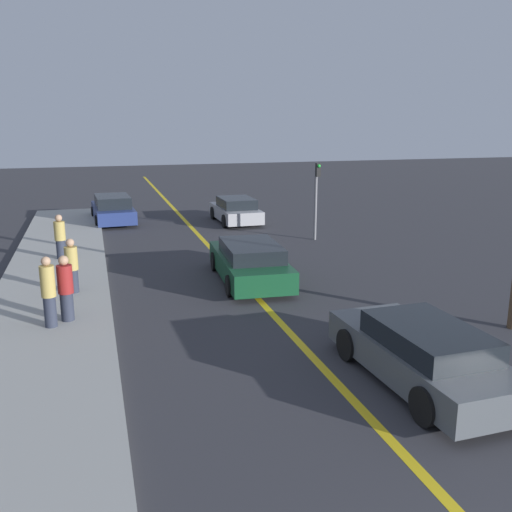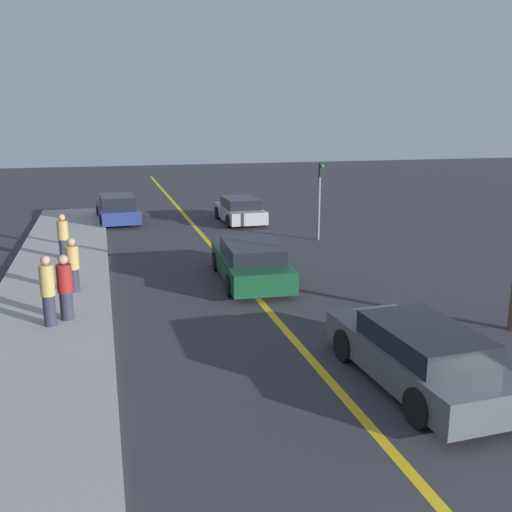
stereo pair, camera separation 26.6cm
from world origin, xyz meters
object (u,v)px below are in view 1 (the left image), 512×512
at_px(pedestrian_by_sign, 60,237).
at_px(traffic_light, 316,192).
at_px(car_far_distant, 236,210).
at_px(pedestrian_mid_group, 66,288).
at_px(car_ahead_center, 250,262).
at_px(car_parked_left_lot, 113,209).
at_px(car_near_right_lane, 422,354).
at_px(pedestrian_far_standing, 72,266).
at_px(pedestrian_near_curb, 48,292).

relative_size(pedestrian_by_sign, traffic_light, 0.49).
relative_size(car_far_distant, pedestrian_mid_group, 2.42).
height_order(car_far_distant, traffic_light, traffic_light).
xyz_separation_m(pedestrian_mid_group, pedestrian_by_sign, (-0.42, 6.74, -0.04)).
bearing_deg(car_ahead_center, car_parked_left_lot, 110.61).
distance_m(pedestrian_mid_group, traffic_light, 12.55).
height_order(car_near_right_lane, car_parked_left_lot, car_parked_left_lot).
relative_size(pedestrian_far_standing, pedestrian_by_sign, 1.00).
bearing_deg(car_far_distant, pedestrian_far_standing, -126.56).
distance_m(car_near_right_lane, car_ahead_center, 7.94).
height_order(pedestrian_by_sign, traffic_light, traffic_light).
distance_m(car_parked_left_lot, pedestrian_mid_group, 14.61).
distance_m(car_far_distant, pedestrian_far_standing, 12.73).
xyz_separation_m(car_parked_left_lot, pedestrian_by_sign, (-2.12, -7.76, 0.30)).
distance_m(car_ahead_center, pedestrian_by_sign, 7.18).
bearing_deg(car_parked_left_lot, car_far_distant, -20.28).
bearing_deg(traffic_light, car_far_distant, 114.58).
bearing_deg(pedestrian_near_curb, car_near_right_lane, -34.44).
bearing_deg(pedestrian_by_sign, car_near_right_lane, -59.11).
distance_m(car_parked_left_lot, traffic_light, 10.56).
xyz_separation_m(pedestrian_near_curb, pedestrian_mid_group, (0.37, 0.35, -0.05)).
bearing_deg(pedestrian_far_standing, pedestrian_near_curb, -99.44).
bearing_deg(car_near_right_lane, pedestrian_near_curb, 143.17).
bearing_deg(car_near_right_lane, car_parked_left_lot, 101.94).
relative_size(car_near_right_lane, pedestrian_by_sign, 2.89).
height_order(car_ahead_center, car_parked_left_lot, car_parked_left_lot).
height_order(car_near_right_lane, pedestrian_mid_group, pedestrian_mid_group).
height_order(car_parked_left_lot, pedestrian_by_sign, pedestrian_by_sign).
relative_size(car_parked_left_lot, pedestrian_by_sign, 2.86).
distance_m(pedestrian_mid_group, pedestrian_far_standing, 2.39).
height_order(car_ahead_center, pedestrian_by_sign, pedestrian_by_sign).
distance_m(car_ahead_center, pedestrian_mid_group, 6.03).
relative_size(pedestrian_near_curb, traffic_light, 0.54).
relative_size(car_near_right_lane, car_ahead_center, 0.96).
height_order(pedestrian_near_curb, traffic_light, traffic_light).
xyz_separation_m(car_near_right_lane, pedestrian_near_curb, (-7.11, 4.88, 0.40)).
xyz_separation_m(car_far_distant, pedestrian_by_sign, (-7.93, -5.98, 0.34)).
bearing_deg(pedestrian_by_sign, car_far_distant, 37.01).
height_order(car_near_right_lane, traffic_light, traffic_light).
xyz_separation_m(pedestrian_near_curb, pedestrian_by_sign, (-0.05, 7.10, -0.09)).
height_order(car_ahead_center, traffic_light, traffic_light).
relative_size(car_near_right_lane, car_far_distant, 1.15).
bearing_deg(pedestrian_mid_group, pedestrian_near_curb, -136.56).
xyz_separation_m(pedestrian_mid_group, traffic_light, (9.75, 7.82, 1.06)).
xyz_separation_m(pedestrian_near_curb, pedestrian_far_standing, (0.46, 2.74, -0.09)).
distance_m(pedestrian_near_curb, traffic_light, 13.05).
bearing_deg(pedestrian_far_standing, car_parked_left_lot, 82.38).
bearing_deg(car_parked_left_lot, pedestrian_far_standing, -100.84).
relative_size(pedestrian_mid_group, pedestrian_by_sign, 1.04).
bearing_deg(traffic_light, car_near_right_lane, -103.00).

